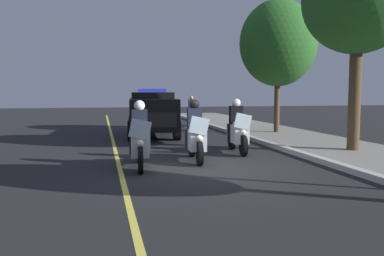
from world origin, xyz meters
TOP-DOWN VIEW (x-y plane):
  - ground_plane at (0.00, 0.00)m, footprint 80.00×80.00m
  - curb_strip at (0.00, 3.30)m, footprint 48.00×0.24m
  - lane_stripe_center at (0.00, -2.10)m, footprint 48.00×0.12m
  - police_motorcycle_lead_left at (-0.54, -1.58)m, footprint 2.14×0.62m
  - police_motorcycle_lead_right at (-1.24, 0.03)m, footprint 2.14×0.62m
  - police_motorcycle_trailing at (-2.47, 1.67)m, footprint 2.14×0.62m
  - police_suv at (-7.79, -0.37)m, footprint 5.04×2.38m
  - cyclist_background at (-12.29, 2.34)m, footprint 1.76×0.34m
  - tree_mid_block at (-1.64, 5.25)m, footprint 3.40×3.40m
  - tree_far_back at (-7.51, 5.26)m, footprint 3.44×3.44m

SIDE VIEW (x-z plane):
  - ground_plane at x=0.00m, z-range 0.00..0.00m
  - lane_stripe_center at x=0.00m, z-range 0.00..0.01m
  - curb_strip at x=0.00m, z-range 0.00..0.15m
  - police_motorcycle_lead_left at x=-0.54m, z-range -0.16..1.56m
  - police_motorcycle_lead_right at x=-1.24m, z-range -0.16..1.56m
  - police_motorcycle_trailing at x=-2.47m, z-range -0.16..1.56m
  - cyclist_background at x=-12.29m, z-range 0.00..1.69m
  - police_suv at x=-7.79m, z-range 0.04..2.09m
  - tree_far_back at x=-7.51m, z-range 1.12..7.04m
  - tree_mid_block at x=-1.64m, z-range 1.56..7.88m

